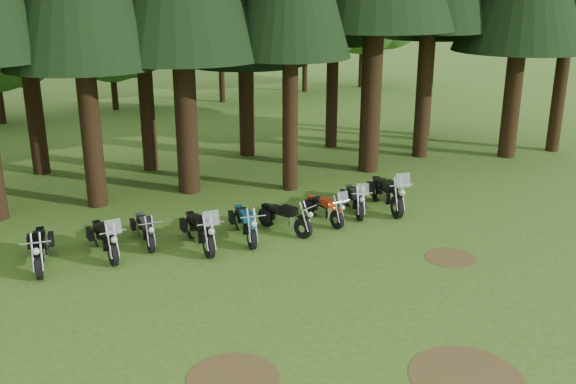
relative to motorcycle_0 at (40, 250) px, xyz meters
name	(u,v)px	position (x,y,z in m)	size (l,w,h in m)	color
ground	(317,301)	(5.57, -5.08, -0.47)	(120.00, 120.00, 0.00)	#325D17
decid_4	(115,34)	(7.15, 21.25, 3.90)	(5.93, 5.76, 7.41)	black
decid_6	(311,14)	(20.42, 21.93, 4.73)	(7.06, 6.86, 8.82)	black
dirt_patch_0	(233,378)	(2.57, -7.08, -0.47)	(1.80, 1.80, 0.01)	#4C3D1E
dirt_patch_1	(450,258)	(10.07, -4.58, -0.47)	(1.40, 1.40, 0.01)	#4C3D1E
dirt_patch_2	(466,377)	(6.57, -9.08, -0.47)	(2.20, 2.20, 0.01)	#4C3D1E
motorcycle_0	(40,250)	(0.00, 0.00, 0.00)	(0.51, 2.27, 0.93)	black
motorcycle_1	(105,240)	(1.68, -0.08, -0.01)	(0.44, 2.22, 1.39)	black
motorcycle_2	(145,230)	(2.89, 0.26, -0.06)	(0.32, 1.99, 0.81)	black
motorcycle_3	(200,232)	(4.20, -0.74, 0.02)	(0.44, 2.33, 1.47)	black
motorcycle_4	(245,224)	(5.60, -0.73, -0.01)	(0.52, 2.21, 0.90)	black
motorcycle_5	(284,219)	(6.87, -0.78, -0.04)	(0.90, 1.98, 0.85)	black
motorcycle_6	(324,209)	(8.37, -0.59, -0.05)	(0.46, 2.01, 1.26)	black
motorcycle_7	(355,200)	(9.67, -0.33, -0.03)	(0.93, 2.05, 1.32)	black
motorcycle_8	(387,194)	(10.83, -0.51, 0.06)	(0.87, 2.52, 1.59)	black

